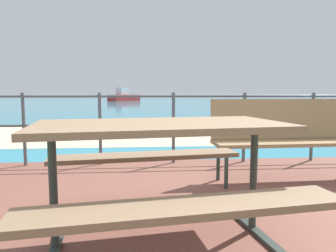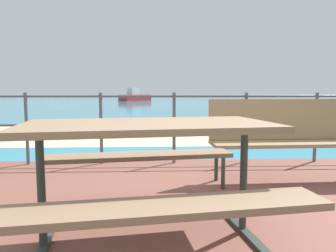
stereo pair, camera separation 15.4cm
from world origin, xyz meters
The scene contains 6 objects.
sea_water centered at (0.00, 40.00, 0.01)m, with size 90.00×90.00×0.01m, color teal.
beach_strip centered at (0.00, 5.96, 0.01)m, with size 54.00×3.94×0.01m, color beige.
picnic_table centered at (-0.31, 0.14, 0.65)m, with size 1.74×1.68×0.77m.
park_bench centered at (1.16, 1.47, 0.59)m, with size 1.68×0.47×0.89m.
railing_fence centered at (0.00, 2.41, 0.65)m, with size 5.94×0.04×0.96m.
boat_near centered at (-2.51, 36.23, 0.51)m, with size 3.80×4.22×1.56m.
Camera 2 is at (-0.27, -1.86, 1.02)m, focal length 33.98 mm.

